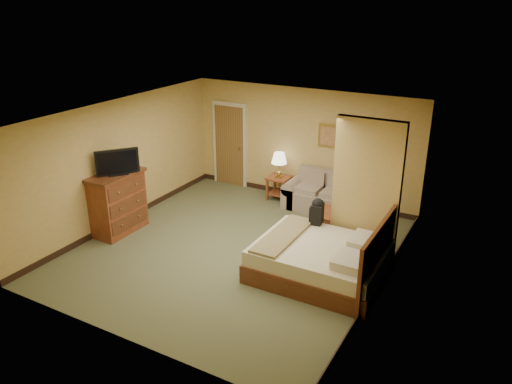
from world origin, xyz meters
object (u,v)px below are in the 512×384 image
Objects in this scene: loveseat at (323,198)px; coffee_table at (336,219)px; bed at (324,260)px; dresser at (118,203)px.

coffee_table is (0.69, -1.06, 0.06)m from loveseat.
coffee_table is at bearing -56.96° from loveseat.
loveseat is 2.88m from bed.
coffee_table is 0.38× the size of bed.
dresser is at bearing -136.70° from loveseat.
coffee_table is at bearing 103.79° from bed.
bed is at bearing 4.64° from dresser.
coffee_table is 0.67× the size of dresser.
bed reaches higher than loveseat.
dresser reaches higher than coffee_table.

